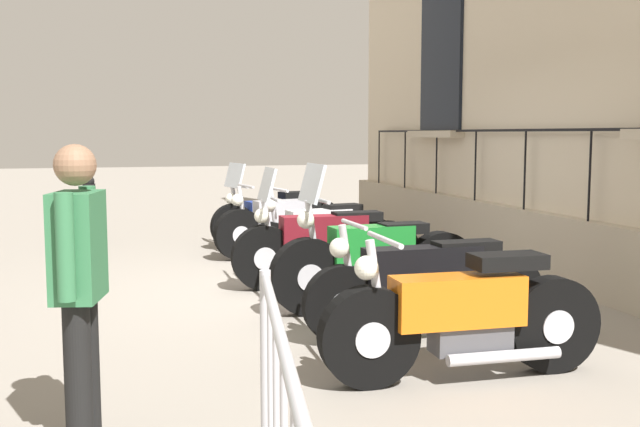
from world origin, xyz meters
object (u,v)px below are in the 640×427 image
(bollard, at_px, (90,209))
(motorcycle_orange, at_px, (463,318))
(motorcycle_silver, at_px, (285,225))
(motorcycle_white, at_px, (322,235))
(motorcycle_green, at_px, (374,262))
(motorcycle_blue, at_px, (276,216))
(motorcycle_maroon, at_px, (326,245))
(motorcycle_black, at_px, (426,285))
(pedestrian_standing, at_px, (79,280))

(bollard, bearing_deg, motorcycle_orange, 109.63)
(motorcycle_silver, bearing_deg, bollard, -37.44)
(motorcycle_silver, height_order, motorcycle_white, motorcycle_white)
(motorcycle_green, bearing_deg, motorcycle_white, -92.19)
(motorcycle_blue, relative_size, motorcycle_maroon, 0.98)
(motorcycle_black, bearing_deg, bollard, -65.79)
(motorcycle_blue, distance_m, motorcycle_maroon, 3.03)
(motorcycle_white, distance_m, motorcycle_black, 3.06)
(motorcycle_silver, height_order, bollard, bollard)
(motorcycle_silver, relative_size, bollard, 1.95)
(motorcycle_silver, bearing_deg, motorcycle_blue, -95.96)
(motorcycle_maroon, height_order, pedestrian_standing, pedestrian_standing)
(motorcycle_green, xyz_separation_m, motorcycle_orange, (0.11, 2.04, -0.03))
(motorcycle_blue, xyz_separation_m, motorcycle_black, (-0.10, 5.16, -0.01))
(motorcycle_white, bearing_deg, motorcycle_green, 87.81)
(motorcycle_white, xyz_separation_m, motorcycle_orange, (0.19, 4.10, -0.01))
(motorcycle_black, height_order, bollard, bollard)
(motorcycle_blue, distance_m, motorcycle_silver, 1.00)
(motorcycle_white, height_order, motorcycle_green, motorcycle_green)
(motorcycle_white, relative_size, motorcycle_orange, 0.98)
(motorcycle_black, bearing_deg, motorcycle_green, -85.03)
(motorcycle_maroon, relative_size, motorcycle_black, 1.00)
(motorcycle_blue, xyz_separation_m, motorcycle_maroon, (0.12, 3.03, 0.02))
(motorcycle_blue, bearing_deg, motorcycle_black, 91.09)
(motorcycle_white, bearing_deg, pedestrian_standing, 60.06)
(motorcycle_silver, bearing_deg, pedestrian_standing, 66.82)
(motorcycle_maroon, bearing_deg, motorcycle_green, 96.62)
(motorcycle_green, distance_m, motorcycle_orange, 2.04)
(motorcycle_blue, height_order, motorcycle_maroon, motorcycle_maroon)
(bollard, height_order, pedestrian_standing, pedestrian_standing)
(motorcycle_orange, bearing_deg, motorcycle_green, -93.13)
(motorcycle_silver, xyz_separation_m, motorcycle_orange, (-0.00, 5.21, -0.00))
(motorcycle_white, bearing_deg, motorcycle_silver, -80.10)
(motorcycle_white, height_order, motorcycle_maroon, motorcycle_maroon)
(motorcycle_green, relative_size, bollard, 2.02)
(motorcycle_green, bearing_deg, motorcycle_orange, 86.87)
(motorcycle_white, xyz_separation_m, pedestrian_standing, (2.61, 4.53, 0.47))
(motorcycle_maroon, xyz_separation_m, motorcycle_black, (-0.22, 2.14, -0.02))
(motorcycle_silver, distance_m, motorcycle_maroon, 2.03)
(motorcycle_silver, distance_m, motorcycle_orange, 5.21)
(motorcycle_white, bearing_deg, motorcycle_black, 90.16)
(bollard, xyz_separation_m, pedestrian_standing, (-0.14, 7.59, 0.38))
(motorcycle_maroon, bearing_deg, motorcycle_orange, 90.36)
(motorcycle_black, height_order, motorcycle_orange, motorcycle_orange)
(pedestrian_standing, bearing_deg, motorcycle_green, -135.71)
(motorcycle_orange, height_order, bollard, bollard)
(motorcycle_maroon, xyz_separation_m, motorcycle_orange, (-0.02, 3.17, -0.04))
(motorcycle_blue, relative_size, motorcycle_orange, 1.03)
(motorcycle_black, distance_m, bollard, 6.71)
(motorcycle_silver, distance_m, motorcycle_white, 1.13)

